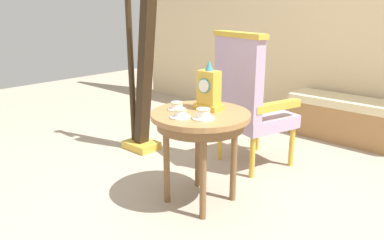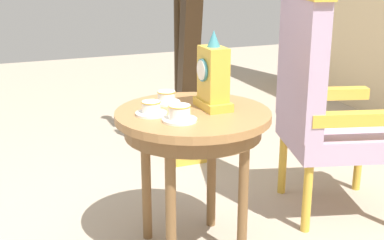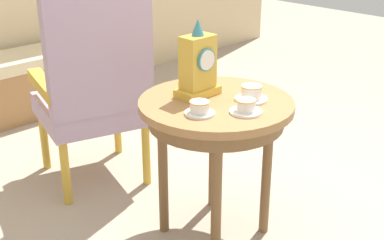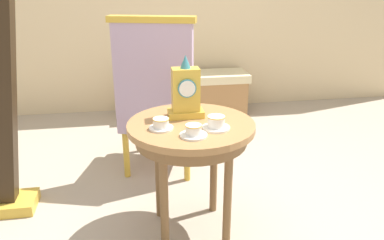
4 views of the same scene
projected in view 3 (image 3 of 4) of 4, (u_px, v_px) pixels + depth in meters
ground_plane at (223, 222)px, 2.59m from camera, size 10.00×10.00×0.00m
side_table at (216, 118)px, 2.30m from camera, size 0.67×0.67×0.65m
teacup_left at (200, 108)px, 2.12m from camera, size 0.12×0.12×0.06m
teacup_right at (246, 107)px, 2.13m from camera, size 0.13×0.13×0.06m
teacup_center at (251, 94)px, 2.26m from camera, size 0.14×0.14×0.07m
mantel_clock at (198, 66)px, 2.27m from camera, size 0.19×0.11×0.34m
armchair at (94, 81)px, 2.71m from camera, size 0.67×0.66×1.14m
window_bench at (51, 77)px, 3.94m from camera, size 1.19×0.40×0.44m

